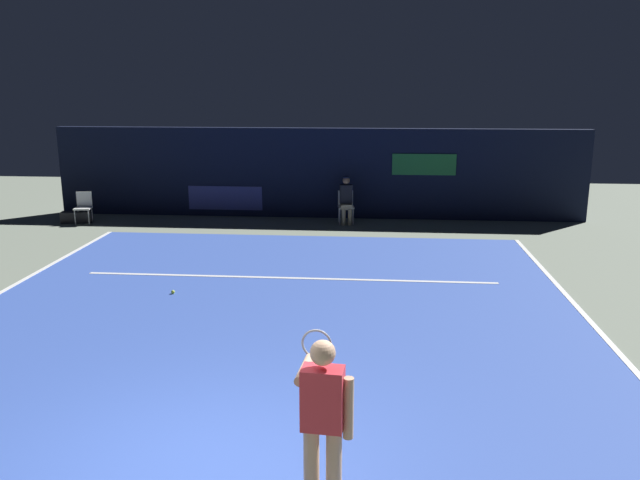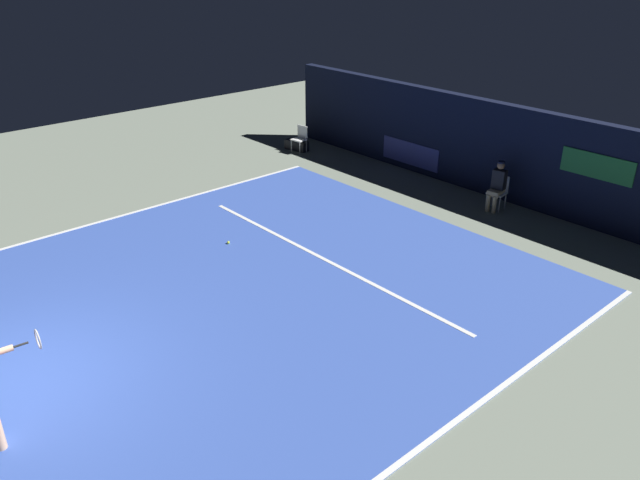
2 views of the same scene
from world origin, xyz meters
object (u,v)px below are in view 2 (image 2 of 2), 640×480
(courtside_chair_near, at_px, (300,137))
(equipment_bag, at_px, (297,145))
(tennis_ball, at_px, (228,242))
(line_judge_on_chair, at_px, (498,185))

(courtside_chair_near, height_order, equipment_bag, courtside_chair_near)
(tennis_ball, bearing_deg, equipment_bag, 128.02)
(courtside_chair_near, xyz_separation_m, tennis_ball, (4.42, -5.92, -0.46))
(line_judge_on_chair, distance_m, courtside_chair_near, 7.38)
(line_judge_on_chair, distance_m, tennis_ball, 7.19)
(line_judge_on_chair, height_order, equipment_bag, line_judge_on_chair)
(courtside_chair_near, bearing_deg, tennis_ball, -53.26)
(courtside_chair_near, xyz_separation_m, equipment_bag, (-0.24, 0.04, -0.34))
(line_judge_on_chair, distance_m, equipment_bag, 7.64)
(courtside_chair_near, bearing_deg, equipment_bag, 169.59)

